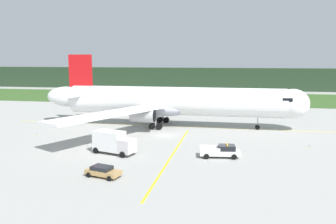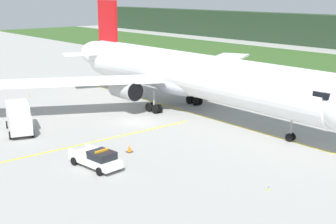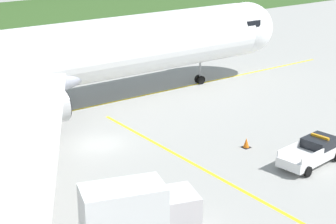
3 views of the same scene
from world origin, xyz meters
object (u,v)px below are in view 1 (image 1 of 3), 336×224
ops_pickup_truck (221,151)px  staff_car (103,171)px  catering_truck (113,142)px  airliner (172,102)px  apron_cone (211,146)px

ops_pickup_truck → staff_car: ops_pickup_truck is taller
catering_truck → staff_car: (2.12, -9.84, -1.06)m
staff_car → catering_truck: bearing=102.1°
airliner → staff_car: bearing=-95.5°
staff_car → ops_pickup_truck: bearing=38.1°
catering_truck → apron_cone: (13.95, 5.81, -1.39)m
airliner → ops_pickup_truck: bearing=-63.0°
airliner → staff_car: airliner is taller
staff_car → apron_cone: (11.83, 15.65, -0.33)m
airliner → apron_cone: size_ratio=70.58×
airliner → catering_truck: 22.50m
airliner → ops_pickup_truck: 23.73m
catering_truck → staff_car: 10.12m
ops_pickup_truck → staff_car: bearing=-141.9°
airliner → ops_pickup_truck: airliner is taller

